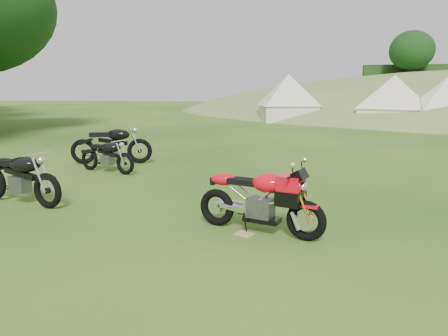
% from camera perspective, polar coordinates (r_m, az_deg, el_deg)
% --- Properties ---
extents(ground, '(120.00, 120.00, 0.00)m').
position_cam_1_polar(ground, '(6.61, 2.74, -7.58)').
color(ground, '#204E10').
rests_on(ground, ground).
extents(sport_motorcycle, '(1.90, 1.01, 1.11)m').
position_cam_1_polar(sport_motorcycle, '(6.19, 4.66, -3.50)').
color(sport_motorcycle, red).
rests_on(sport_motorcycle, ground).
extents(plywood_board, '(0.30, 0.28, 0.02)m').
position_cam_1_polar(plywood_board, '(6.24, 2.70, -8.59)').
color(plywood_board, tan).
rests_on(plywood_board, ground).
extents(vintage_moto_a, '(1.98, 0.94, 1.01)m').
position_cam_1_polar(vintage_moto_a, '(8.53, -25.25, -0.96)').
color(vintage_moto_a, black).
rests_on(vintage_moto_a, ground).
extents(vintage_moto_b, '(2.17, 1.04, 1.11)m').
position_cam_1_polar(vintage_moto_b, '(12.25, -14.51, 3.12)').
color(vintage_moto_b, black).
rests_on(vintage_moto_b, ground).
extents(vintage_moto_d, '(1.69, 0.90, 0.87)m').
position_cam_1_polar(vintage_moto_d, '(11.02, -15.09, 1.67)').
color(vintage_moto_d, black).
rests_on(vintage_moto_d, ground).
extents(tent_left, '(3.92, 3.92, 2.79)m').
position_cam_1_polar(tent_left, '(27.73, 8.36, 8.95)').
color(tent_left, silver).
rests_on(tent_left, ground).
extents(tent_mid, '(4.09, 4.09, 2.70)m').
position_cam_1_polar(tent_mid, '(26.18, 21.28, 8.19)').
color(tent_mid, white).
rests_on(tent_mid, ground).
extents(tent_right, '(3.17, 3.17, 2.60)m').
position_cam_1_polar(tent_right, '(26.46, 26.94, 7.68)').
color(tent_right, silver).
rests_on(tent_right, ground).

